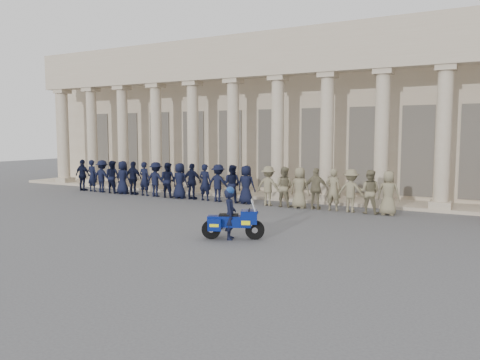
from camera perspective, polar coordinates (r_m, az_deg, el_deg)
name	(u,v)px	position (r m, az deg, el deg)	size (l,w,h in m)	color
ground	(218,230)	(16.65, -2.64, -6.06)	(90.00, 90.00, 0.00)	#4C4C4F
building	(341,115)	(29.93, 12.23, 7.71)	(40.00, 12.50, 9.00)	tan
officer_rank	(210,183)	(23.60, -3.62, -0.31)	(18.70, 0.71, 1.87)	black
motorcycle	(234,222)	(15.06, -0.79, -5.12)	(1.90, 1.24, 1.30)	black
rider	(230,213)	(15.01, -1.22, -4.04)	(0.60, 0.70, 1.71)	black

